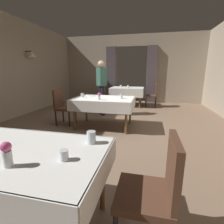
% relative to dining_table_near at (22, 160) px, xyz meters
% --- Properties ---
extents(ground, '(10.08, 10.08, 0.00)m').
position_rel_dining_table_near_xyz_m(ground, '(0.14, 2.68, -0.66)').
color(ground, '#7A604C').
extents(wall_back, '(6.40, 0.27, 3.00)m').
position_rel_dining_table_near_xyz_m(wall_back, '(0.14, 6.86, 0.85)').
color(wall_back, gray).
rests_on(wall_back, ground).
extents(dining_table_near, '(1.44, 0.91, 0.75)m').
position_rel_dining_table_near_xyz_m(dining_table_near, '(0.00, 0.00, 0.00)').
color(dining_table_near, brown).
rests_on(dining_table_near, ground).
extents(dining_table_mid, '(1.49, 1.04, 0.75)m').
position_rel_dining_table_near_xyz_m(dining_table_mid, '(-0.08, 2.88, 0.00)').
color(dining_table_mid, brown).
rests_on(dining_table_mid, ground).
extents(dining_table_far, '(1.34, 1.03, 0.75)m').
position_rel_dining_table_near_xyz_m(dining_table_far, '(0.12, 5.79, -0.02)').
color(dining_table_far, brown).
rests_on(dining_table_far, ground).
extents(chair_near_right, '(0.44, 0.44, 0.93)m').
position_rel_dining_table_near_xyz_m(chair_near_right, '(1.10, 0.08, -0.15)').
color(chair_near_right, black).
rests_on(chair_near_right, ground).
extents(chair_mid_left, '(0.44, 0.44, 0.93)m').
position_rel_dining_table_near_xyz_m(chair_mid_left, '(-1.21, 2.86, -0.15)').
color(chair_mid_left, black).
rests_on(chair_mid_left, ground).
extents(chair_far_right, '(0.44, 0.44, 0.93)m').
position_rel_dining_table_near_xyz_m(chair_far_right, '(1.17, 5.77, -0.15)').
color(chair_far_right, black).
rests_on(chair_far_right, ground).
extents(chair_far_left, '(0.44, 0.44, 0.93)m').
position_rel_dining_table_near_xyz_m(chair_far_left, '(-0.94, 5.85, -0.15)').
color(chair_far_left, black).
rests_on(chair_far_left, ground).
extents(flower_vase_near, '(0.07, 0.07, 0.18)m').
position_rel_dining_table_near_xyz_m(flower_vase_near, '(0.10, -0.23, 0.19)').
color(flower_vase_near, silver).
rests_on(flower_vase_near, dining_table_near).
extents(glass_near_b, '(0.06, 0.06, 0.08)m').
position_rel_dining_table_near_xyz_m(glass_near_b, '(0.43, -0.06, 0.13)').
color(glass_near_b, silver).
rests_on(glass_near_b, dining_table_near).
extents(glass_near_c, '(0.08, 0.08, 0.11)m').
position_rel_dining_table_near_xyz_m(glass_near_c, '(0.53, 0.27, 0.14)').
color(glass_near_c, silver).
rests_on(glass_near_c, dining_table_near).
extents(flower_vase_mid, '(0.07, 0.07, 0.17)m').
position_rel_dining_table_near_xyz_m(flower_vase_mid, '(-0.11, 2.59, 0.18)').
color(flower_vase_mid, silver).
rests_on(flower_vase_mid, dining_table_mid).
extents(glass_mid_b, '(0.08, 0.08, 0.10)m').
position_rel_dining_table_near_xyz_m(glass_mid_b, '(-0.65, 2.89, 0.14)').
color(glass_mid_b, silver).
rests_on(glass_mid_b, dining_table_mid).
extents(glass_mid_c, '(0.07, 0.07, 0.11)m').
position_rel_dining_table_near_xyz_m(glass_mid_c, '(0.36, 2.87, 0.14)').
color(glass_mid_c, silver).
rests_on(glass_mid_c, dining_table_mid).
extents(plate_mid_d, '(0.20, 0.20, 0.01)m').
position_rel_dining_table_near_xyz_m(plate_mid_d, '(-0.49, 3.18, 0.09)').
color(plate_mid_d, white).
rests_on(plate_mid_d, dining_table_mid).
extents(glass_far_a, '(0.08, 0.08, 0.09)m').
position_rel_dining_table_near_xyz_m(glass_far_a, '(-0.17, 5.90, 0.13)').
color(glass_far_a, silver).
rests_on(glass_far_a, dining_table_far).
extents(glass_far_b, '(0.07, 0.07, 0.11)m').
position_rel_dining_table_near_xyz_m(glass_far_b, '(0.16, 5.67, 0.14)').
color(glass_far_b, silver).
rests_on(glass_far_b, dining_table_far).
extents(person_waiter_by_doorway, '(0.39, 0.42, 1.72)m').
position_rel_dining_table_near_xyz_m(person_waiter_by_doorway, '(-0.48, 4.06, 0.36)').
color(person_waiter_by_doorway, black).
rests_on(person_waiter_by_doorway, ground).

